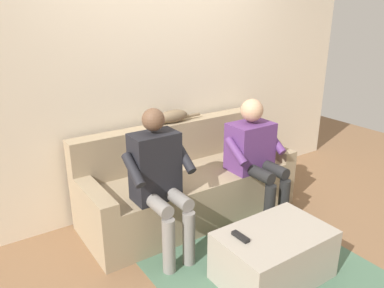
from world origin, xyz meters
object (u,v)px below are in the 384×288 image
couch (187,185)px  coffee_table (274,255)px  person_left_seated (255,151)px  remote_black (240,237)px  cat_on_backrest (170,116)px  person_right_seated (159,176)px

couch → coffee_table: (0.00, 1.16, -0.11)m
couch → person_left_seated: (-0.51, 0.36, 0.35)m
couch → remote_black: bearing=76.5°
remote_black → coffee_table: bearing=-110.4°
coffee_table → person_left_seated: person_left_seated is taller
coffee_table → couch: bearing=-90.0°
person_left_seated → cat_on_backrest: bearing=-49.5°
person_right_seated → remote_black: (-0.26, 0.68, -0.27)m
coffee_table → person_right_seated: (0.51, -0.77, 0.48)m
coffee_table → person_right_seated: bearing=-56.2°
couch → coffee_table: couch is taller
coffee_table → remote_black: size_ratio=5.55×
couch → person_left_seated: size_ratio=1.81×
couch → cat_on_backrest: 0.67m
person_left_seated → couch: bearing=-35.3°
remote_black → couch: bearing=-15.7°
person_right_seated → cat_on_backrest: bearing=-127.3°
person_left_seated → person_right_seated: size_ratio=0.94×
couch → coffee_table: bearing=90.0°
couch → person_right_seated: person_right_seated is taller
person_right_seated → cat_on_backrest: 0.85m
person_right_seated → remote_black: person_right_seated is taller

